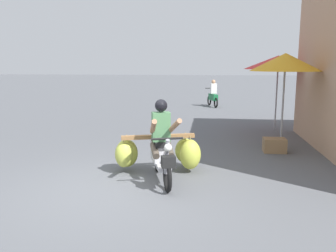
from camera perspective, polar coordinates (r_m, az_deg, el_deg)
The scene contains 6 objects.
ground_plane at distance 6.41m, azimuth -8.89°, elevation -10.46°, with size 120.00×120.00×0.00m, color #56595E.
motorbike_main_loaded at distance 7.12m, azimuth -0.88°, elevation -4.02°, with size 1.87×1.96×1.58m.
motorbike_distant_ahead_left at distance 18.34m, azimuth 7.36°, elevation 4.91°, with size 0.68×1.57×1.40m.
market_umbrella_near_shop at distance 9.74m, azimuth 18.61°, elevation 9.85°, with size 1.83×1.83×2.51m.
market_umbrella_further_along at distance 12.30m, azimuth 17.56°, elevation 9.88°, with size 2.25×2.25×2.50m.
produce_crate at distance 9.34m, azimuth 16.99°, elevation -3.02°, with size 0.56×0.40×0.36m, color olive.
Camera 1 is at (1.66, -5.77, 2.26)m, focal length 37.33 mm.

